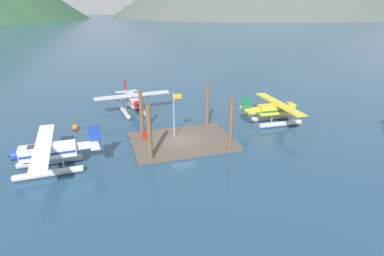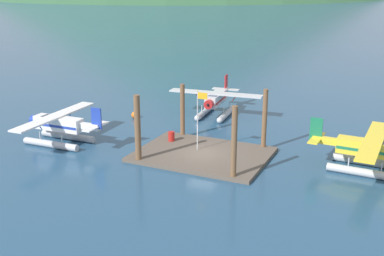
{
  "view_description": "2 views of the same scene",
  "coord_description": "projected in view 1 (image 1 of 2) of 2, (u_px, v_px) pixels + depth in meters",
  "views": [
    {
      "loc": [
        -8.66,
        -31.35,
        14.16
      ],
      "look_at": [
        1.24,
        0.37,
        1.44
      ],
      "focal_mm": 29.85,
      "sensor_mm": 36.0,
      "label": 1
    },
    {
      "loc": [
        15.15,
        -34.75,
        14.43
      ],
      "look_at": [
        -1.97,
        2.09,
        1.67
      ],
      "focal_mm": 44.03,
      "sensor_mm": 36.0,
      "label": 2
    }
  ],
  "objects": [
    {
      "name": "mooring_buoy",
      "position": [
        75.0,
        127.0,
        38.83
      ],
      "size": [
        0.74,
        0.74,
        0.74
      ],
      "primitive_type": "sphere",
      "color": "orange",
      "rests_on": "ground"
    },
    {
      "name": "flagpole",
      "position": [
        175.0,
        110.0,
        34.47
      ],
      "size": [
        0.95,
        0.1,
        5.31
      ],
      "color": "silver",
      "rests_on": "dock_platform"
    },
    {
      "name": "piling_far_left",
      "position": [
        141.0,
        113.0,
        36.91
      ],
      "size": [
        0.44,
        0.44,
        5.21
      ],
      "primitive_type": "cylinder",
      "color": "brown",
      "rests_on": "ground"
    },
    {
      "name": "piling_far_right",
      "position": [
        207.0,
        106.0,
        38.97
      ],
      "size": [
        0.42,
        0.42,
        5.52
      ],
      "primitive_type": "cylinder",
      "color": "brown",
      "rests_on": "ground"
    },
    {
      "name": "piling_near_right",
      "position": [
        231.0,
        125.0,
        32.31
      ],
      "size": [
        0.44,
        0.44,
        5.77
      ],
      "primitive_type": "cylinder",
      "color": "brown",
      "rests_on": "ground"
    },
    {
      "name": "ground_plane",
      "position": [
        182.0,
        142.0,
        35.42
      ],
      "size": [
        1200.0,
        1200.0,
        0.0
      ],
      "primitive_type": "plane",
      "color": "navy"
    },
    {
      "name": "seaplane_white_port_aft",
      "position": [
        48.0,
        155.0,
        28.87
      ],
      "size": [
        7.98,
        10.44,
        3.84
      ],
      "color": "#B7BABF",
      "rests_on": "ground"
    },
    {
      "name": "seaplane_yellow_stbd_fwd",
      "position": [
        276.0,
        112.0,
        40.68
      ],
      "size": [
        7.98,
        10.44,
        3.84
      ],
      "color": "#B7BABF",
      "rests_on": "ground"
    },
    {
      "name": "seaplane_silver_bow_left",
      "position": [
        133.0,
        102.0,
        44.76
      ],
      "size": [
        10.49,
        7.96,
        3.84
      ],
      "color": "#B7BABF",
      "rests_on": "ground"
    },
    {
      "name": "fuel_drum",
      "position": [
        145.0,
        135.0,
        35.58
      ],
      "size": [
        0.62,
        0.62,
        0.88
      ],
      "color": "#AD1E19",
      "rests_on": "dock_platform"
    },
    {
      "name": "piling_near_left",
      "position": [
        149.0,
        134.0,
        30.03
      ],
      "size": [
        0.5,
        0.5,
        5.74
      ],
      "primitive_type": "cylinder",
      "color": "brown",
      "rests_on": "ground"
    },
    {
      "name": "dock_platform",
      "position": [
        182.0,
        141.0,
        35.37
      ],
      "size": [
        11.09,
        8.19,
        0.3
      ],
      "primitive_type": "cube",
      "color": "brown",
      "rests_on": "ground"
    }
  ]
}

